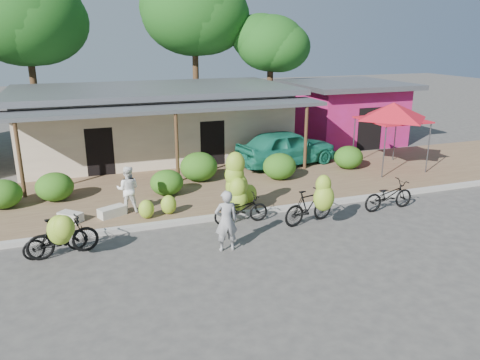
# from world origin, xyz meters

# --- Properties ---
(ground) EXTENTS (100.00, 100.00, 0.00)m
(ground) POSITION_xyz_m (0.00, 0.00, 0.00)
(ground) COLOR #413F3C
(ground) RESTS_ON ground
(sidewalk) EXTENTS (60.00, 6.00, 0.12)m
(sidewalk) POSITION_xyz_m (0.00, 5.00, 0.06)
(sidewalk) COLOR olive
(sidewalk) RESTS_ON ground
(curb) EXTENTS (60.00, 0.25, 0.15)m
(curb) POSITION_xyz_m (0.00, 2.00, 0.07)
(curb) COLOR #A8A399
(curb) RESTS_ON ground
(shop_main) EXTENTS (13.00, 8.50, 3.35)m
(shop_main) POSITION_xyz_m (0.00, 10.93, 1.72)
(shop_main) COLOR beige
(shop_main) RESTS_ON ground
(shop_pink) EXTENTS (6.00, 6.00, 3.25)m
(shop_pink) POSITION_xyz_m (10.50, 10.99, 1.67)
(shop_pink) COLOR #B51B71
(shop_pink) RESTS_ON ground
(tree_far_center) EXTENTS (6.09, 6.04, 8.94)m
(tree_far_center) POSITION_xyz_m (-5.69, 16.11, 6.63)
(tree_far_center) COLOR #503C20
(tree_far_center) RESTS_ON ground
(tree_center_right) EXTENTS (6.16, 6.12, 9.38)m
(tree_center_right) POSITION_xyz_m (3.31, 16.61, 7.04)
(tree_center_right) COLOR #503C20
(tree_center_right) RESTS_ON ground
(tree_near_right) EXTENTS (4.21, 4.01, 6.91)m
(tree_near_right) POSITION_xyz_m (7.31, 14.61, 5.34)
(tree_near_right) COLOR #503C20
(tree_near_right) RESTS_ON ground
(hedge_0) EXTENTS (1.25, 1.13, 0.98)m
(hedge_0) POSITION_xyz_m (-6.16, 5.11, 0.61)
(hedge_0) COLOR #215914
(hedge_0) RESTS_ON sidewalk
(hedge_1) EXTENTS (1.29, 1.16, 1.01)m
(hedge_1) POSITION_xyz_m (-4.54, 5.32, 0.62)
(hedge_1) COLOR #215914
(hedge_1) RESTS_ON sidewalk
(hedge_2) EXTENTS (1.20, 1.08, 0.94)m
(hedge_2) POSITION_xyz_m (-0.74, 4.60, 0.59)
(hedge_2) COLOR #215914
(hedge_2) RESTS_ON sidewalk
(hedge_3) EXTENTS (1.48, 1.34, 1.16)m
(hedge_3) POSITION_xyz_m (0.80, 5.89, 0.70)
(hedge_3) COLOR #215914
(hedge_3) RESTS_ON sidewalk
(hedge_4) EXTENTS (1.36, 1.22, 1.06)m
(hedge_4) POSITION_xyz_m (3.91, 5.03, 0.65)
(hedge_4) COLOR #215914
(hedge_4) RESTS_ON sidewalk
(hedge_5) EXTENTS (1.27, 1.14, 0.99)m
(hedge_5) POSITION_xyz_m (7.38, 5.47, 0.62)
(hedge_5) COLOR #215914
(hedge_5) RESTS_ON sidewalk
(red_canopy) EXTENTS (3.50, 3.50, 2.86)m
(red_canopy) POSITION_xyz_m (9.06, 4.94, 2.61)
(red_canopy) COLOR #59595E
(red_canopy) RESTS_ON sidewalk
(bike_far_left) EXTENTS (1.80, 1.41, 1.34)m
(bike_far_left) POSITION_xyz_m (-4.42, 0.90, 0.56)
(bike_far_left) COLOR black
(bike_far_left) RESTS_ON ground
(bike_left) EXTENTS (1.91, 1.26, 1.39)m
(bike_left) POSITION_xyz_m (-4.25, 0.81, 0.62)
(bike_left) COLOR black
(bike_left) RESTS_ON ground
(bike_center) EXTENTS (1.76, 1.18, 2.19)m
(bike_center) POSITION_xyz_m (0.98, 1.74, 0.87)
(bike_center) COLOR black
(bike_center) RESTS_ON ground
(bike_right) EXTENTS (1.94, 1.37, 1.74)m
(bike_right) POSITION_xyz_m (3.01, 0.56, 0.72)
(bike_right) COLOR black
(bike_right) RESTS_ON ground
(bike_far_right) EXTENTS (1.95, 0.77, 1.01)m
(bike_far_right) POSITION_xyz_m (6.08, 0.91, 0.50)
(bike_far_right) COLOR black
(bike_far_right) RESTS_ON ground
(loose_banana_a) EXTENTS (0.49, 0.42, 0.62)m
(loose_banana_a) POSITION_xyz_m (-1.80, 2.56, 0.43)
(loose_banana_a) COLOR #A1C330
(loose_banana_a) RESTS_ON sidewalk
(loose_banana_b) EXTENTS (0.51, 0.43, 0.64)m
(loose_banana_b) POSITION_xyz_m (-1.06, 2.70, 0.44)
(loose_banana_b) COLOR #A1C330
(loose_banana_b) RESTS_ON sidewalk
(loose_banana_c) EXTENTS (0.55, 0.46, 0.68)m
(loose_banana_c) POSITION_xyz_m (1.75, 2.75, 0.46)
(loose_banana_c) COLOR #A1C330
(loose_banana_c) RESTS_ON sidewalk
(sack_near) EXTENTS (0.94, 0.71, 0.30)m
(sack_near) POSITION_xyz_m (-2.81, 3.13, 0.27)
(sack_near) COLOR beige
(sack_near) RESTS_ON sidewalk
(sack_far) EXTENTS (0.80, 0.79, 0.28)m
(sack_far) POSITION_xyz_m (-4.07, 3.13, 0.26)
(sack_far) COLOR beige
(sack_far) RESTS_ON sidewalk
(vendor) EXTENTS (0.66, 0.45, 1.73)m
(vendor) POSITION_xyz_m (-0.06, -0.24, 0.86)
(vendor) COLOR gray
(vendor) RESTS_ON ground
(bystander) EXTENTS (0.89, 0.78, 1.54)m
(bystander) POSITION_xyz_m (-2.24, 3.36, 0.89)
(bystander) COLOR white
(bystander) RESTS_ON sidewalk
(teal_van) EXTENTS (4.95, 2.75, 1.59)m
(teal_van) POSITION_xyz_m (5.11, 6.95, 0.92)
(teal_van) COLOR #1A755C
(teal_van) RESTS_ON sidewalk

